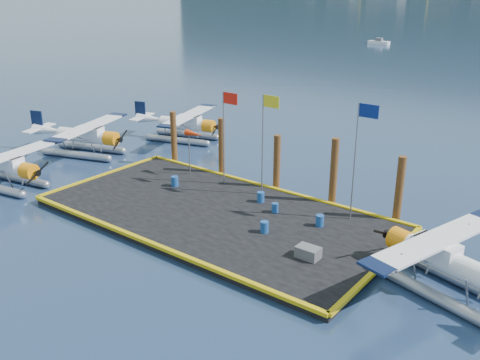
% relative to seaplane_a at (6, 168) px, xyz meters
% --- Properties ---
extents(ground, '(4000.00, 4000.00, 0.00)m').
position_rel_seaplane_a_xyz_m(ground, '(13.98, 4.60, -1.31)').
color(ground, navy).
rests_on(ground, ground).
extents(dock, '(20.00, 10.00, 0.40)m').
position_rel_seaplane_a_xyz_m(dock, '(13.98, 4.60, -1.11)').
color(dock, black).
rests_on(dock, ground).
extents(dock_bumpers, '(20.25, 10.25, 0.18)m').
position_rel_seaplane_a_xyz_m(dock_bumpers, '(13.98, 4.60, -0.82)').
color(dock_bumpers, '#C4A40B').
rests_on(dock_bumpers, dock).
extents(seaplane_a, '(7.79, 8.51, 3.01)m').
position_rel_seaplane_a_xyz_m(seaplane_a, '(0.00, 0.00, 0.00)').
color(seaplane_a, '#9397A1').
rests_on(seaplane_a, ground).
extents(seaplane_b, '(8.28, 8.85, 3.17)m').
position_rel_seaplane_a_xyz_m(seaplane_b, '(-1.59, 7.58, 0.07)').
color(seaplane_b, '#9397A1').
rests_on(seaplane_b, ground).
extents(seaplane_c, '(7.95, 8.54, 3.04)m').
position_rel_seaplane_a_xyz_m(seaplane_c, '(1.74, 15.18, 0.01)').
color(seaplane_c, '#9397A1').
rests_on(seaplane_c, ground).
extents(seaplane_d, '(8.11, 8.71, 3.10)m').
position_rel_seaplane_a_xyz_m(seaplane_d, '(26.57, 4.79, 0.04)').
color(seaplane_d, '#9397A1').
rests_on(seaplane_d, ground).
extents(drum_0, '(0.46, 0.46, 0.65)m').
position_rel_seaplane_a_xyz_m(drum_0, '(9.28, 6.10, -0.58)').
color(drum_0, navy).
rests_on(drum_0, dock).
extents(drum_1, '(0.44, 0.44, 0.62)m').
position_rel_seaplane_a_xyz_m(drum_1, '(17.71, 4.09, -0.60)').
color(drum_1, navy).
rests_on(drum_1, dock).
extents(drum_2, '(0.39, 0.39, 0.55)m').
position_rel_seaplane_a_xyz_m(drum_2, '(16.69, 6.58, -0.64)').
color(drum_2, navy).
rests_on(drum_2, dock).
extents(drum_4, '(0.44, 0.44, 0.62)m').
position_rel_seaplane_a_xyz_m(drum_4, '(19.61, 6.54, -0.60)').
color(drum_4, navy).
rests_on(drum_4, dock).
extents(drum_5, '(0.44, 0.44, 0.62)m').
position_rel_seaplane_a_xyz_m(drum_5, '(15.16, 7.33, -0.60)').
color(drum_5, navy).
rests_on(drum_5, dock).
extents(crate, '(1.11, 0.74, 0.56)m').
position_rel_seaplane_a_xyz_m(crate, '(20.92, 3.13, -0.63)').
color(crate, '#555459').
rests_on(crate, dock).
extents(flagpole_red, '(1.14, 0.08, 6.00)m').
position_rel_seaplane_a_xyz_m(flagpole_red, '(11.69, 8.40, 3.08)').
color(flagpole_red, gray).
rests_on(flagpole_red, dock).
extents(flagpole_yellow, '(1.14, 0.08, 6.20)m').
position_rel_seaplane_a_xyz_m(flagpole_yellow, '(14.69, 8.40, 3.20)').
color(flagpole_yellow, gray).
rests_on(flagpole_yellow, dock).
extents(flagpole_blue, '(1.14, 0.08, 6.50)m').
position_rel_seaplane_a_xyz_m(flagpole_blue, '(20.68, 8.40, 3.37)').
color(flagpole_blue, gray).
rests_on(flagpole_blue, dock).
extents(windsock, '(1.40, 0.44, 3.12)m').
position_rel_seaplane_a_xyz_m(windsock, '(8.96, 8.40, 1.92)').
color(windsock, gray).
rests_on(windsock, dock).
extents(piling_0, '(0.44, 0.44, 4.00)m').
position_rel_seaplane_a_xyz_m(piling_0, '(5.48, 10.00, 0.69)').
color(piling_0, '#4C2B15').
rests_on(piling_0, ground).
extents(piling_1, '(0.44, 0.44, 4.20)m').
position_rel_seaplane_a_xyz_m(piling_1, '(9.98, 10.00, 0.79)').
color(piling_1, '#4C2B15').
rests_on(piling_1, ground).
extents(piling_2, '(0.44, 0.44, 3.80)m').
position_rel_seaplane_a_xyz_m(piling_2, '(14.48, 10.00, 0.59)').
color(piling_2, '#4C2B15').
rests_on(piling_2, ground).
extents(piling_3, '(0.44, 0.44, 4.30)m').
position_rel_seaplane_a_xyz_m(piling_3, '(18.48, 10.00, 0.84)').
color(piling_3, '#4C2B15').
rests_on(piling_3, ground).
extents(piling_4, '(0.44, 0.44, 4.00)m').
position_rel_seaplane_a_xyz_m(piling_4, '(22.48, 10.00, 0.69)').
color(piling_4, '#4C2B15').
rests_on(piling_4, ground).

